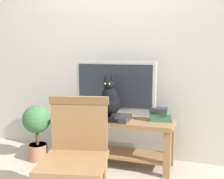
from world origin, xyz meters
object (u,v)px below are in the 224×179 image
at_px(wooden_chair, 76,148).
at_px(book_stack, 160,115).
at_px(tv_stand, 113,133).
at_px(tv, 115,88).
at_px(cat, 110,100).
at_px(potted_plant, 37,127).
at_px(media_box, 110,117).

bearing_deg(wooden_chair, book_stack, 65.37).
xyz_separation_m(tv_stand, tv, (0.00, 0.05, 0.49)).
relative_size(cat, wooden_chair, 0.50).
distance_m(tv, cat, 0.18).
relative_size(wooden_chair, potted_plant, 1.40).
distance_m(media_box, potted_plant, 0.88).
relative_size(wooden_chair, book_stack, 3.69).
distance_m(wooden_chair, book_stack, 1.14).
xyz_separation_m(media_box, potted_plant, (-0.86, -0.10, -0.15)).
height_order(tv_stand, cat, cat).
bearing_deg(tv, tv_stand, -90.03).
distance_m(wooden_chair, potted_plant, 1.22).
distance_m(tv, media_box, 0.33).
bearing_deg(cat, wooden_chair, -87.67).
bearing_deg(cat, media_box, 94.45).
bearing_deg(potted_plant, book_stack, 9.38).
height_order(media_box, book_stack, book_stack).
height_order(cat, potted_plant, cat).
xyz_separation_m(media_box, cat, (0.00, -0.01, 0.19)).
distance_m(cat, potted_plant, 0.93).
bearing_deg(tv_stand, book_stack, 6.21).
distance_m(media_box, cat, 0.19).
xyz_separation_m(tv_stand, book_stack, (0.50, 0.05, 0.23)).
distance_m(tv_stand, book_stack, 0.55).
bearing_deg(wooden_chair, tv_stand, 91.59).
xyz_separation_m(tv, potted_plant, (-0.87, -0.22, -0.46)).
distance_m(tv, book_stack, 0.57).
bearing_deg(book_stack, media_box, -166.06).
bearing_deg(wooden_chair, tv, 91.51).
height_order(tv, potted_plant, tv).
bearing_deg(tv, media_box, -94.80).
height_order(tv_stand, book_stack, book_stack).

